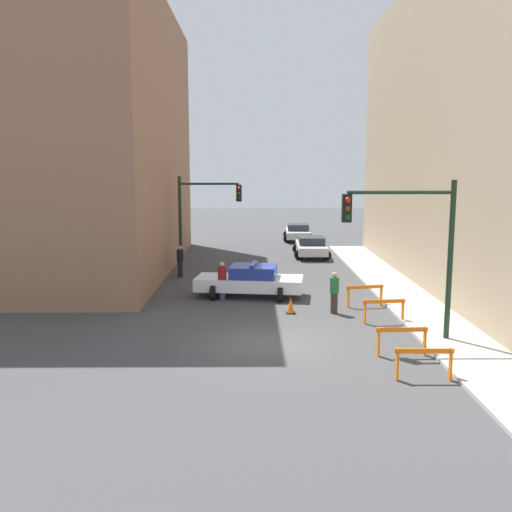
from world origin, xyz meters
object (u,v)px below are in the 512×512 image
(traffic_light_far, at_px, (200,210))
(barrier_mid, at_px, (402,336))
(barrier_corner, at_px, (365,292))
(parked_car_near, at_px, (311,246))
(pedestrian_corner, at_px, (180,261))
(parked_car_mid, at_px, (298,232))
(barrier_back, at_px, (384,307))
(pedestrian_crossing, at_px, (222,280))
(traffic_light_near, at_px, (415,236))
(pedestrian_sidewalk, at_px, (334,292))
(barrier_front, at_px, (424,359))
(police_car, at_px, (250,281))
(traffic_cone, at_px, (291,306))

(traffic_light_far, relative_size, barrier_mid, 3.25)
(barrier_mid, distance_m, barrier_corner, 6.17)
(parked_car_near, relative_size, pedestrian_corner, 2.62)
(parked_car_mid, bearing_deg, barrier_back, -84.11)
(pedestrian_crossing, bearing_deg, traffic_light_near, -170.23)
(pedestrian_corner, distance_m, barrier_corner, 10.58)
(barrier_back, bearing_deg, pedestrian_sidewalk, 138.48)
(traffic_light_near, height_order, barrier_back, traffic_light_near)
(barrier_front, relative_size, barrier_corner, 1.01)
(parked_car_mid, bearing_deg, pedestrian_crossing, -101.13)
(pedestrian_corner, bearing_deg, pedestrian_sidewalk, -149.85)
(parked_car_mid, height_order, barrier_front, parked_car_mid)
(barrier_front, distance_m, barrier_back, 5.68)
(traffic_light_far, bearing_deg, pedestrian_corner, -120.93)
(barrier_front, height_order, barrier_corner, same)
(pedestrian_sidewalk, xyz_separation_m, barrier_corner, (1.42, 1.07, -0.24))
(traffic_light_near, height_order, pedestrian_crossing, traffic_light_near)
(traffic_light_near, distance_m, barrier_back, 3.69)
(barrier_front, distance_m, barrier_mid, 2.03)
(barrier_front, bearing_deg, traffic_light_far, 114.56)
(pedestrian_crossing, height_order, pedestrian_sidewalk, same)
(pedestrian_sidewalk, bearing_deg, parked_car_mid, -114.54)
(traffic_light_far, distance_m, barrier_front, 18.05)
(traffic_light_far, relative_size, police_car, 1.06)
(parked_car_near, xyz_separation_m, traffic_cone, (-2.29, -14.14, -0.36))
(barrier_corner, bearing_deg, pedestrian_corner, 142.44)
(pedestrian_crossing, bearing_deg, parked_car_mid, -51.25)
(traffic_light_far, xyz_separation_m, pedestrian_corner, (-0.94, -1.57, -2.54))
(barrier_front, bearing_deg, pedestrian_corner, 119.71)
(traffic_light_far, height_order, barrier_front, traffic_light_far)
(traffic_light_near, relative_size, parked_car_mid, 1.19)
(parked_car_mid, relative_size, barrier_mid, 2.74)
(traffic_cone, bearing_deg, barrier_front, -66.51)
(pedestrian_corner, xyz_separation_m, barrier_mid, (8.28, -12.62, -0.24))
(barrier_mid, bearing_deg, parked_car_near, 92.19)
(barrier_mid, xyz_separation_m, barrier_corner, (0.10, 6.17, 0.00))
(police_car, bearing_deg, barrier_corner, -104.14)
(barrier_mid, bearing_deg, barrier_corner, 89.08)
(pedestrian_crossing, xyz_separation_m, barrier_front, (5.92, -9.54, -0.24))
(traffic_light_near, height_order, traffic_light_far, traffic_light_near)
(traffic_light_near, distance_m, pedestrian_corner, 14.60)
(pedestrian_crossing, relative_size, barrier_front, 1.04)
(traffic_light_far, distance_m, pedestrian_sidewalk, 11.20)
(police_car, bearing_deg, pedestrian_corner, 46.22)
(police_car, height_order, traffic_cone, police_car)
(pedestrian_crossing, relative_size, barrier_back, 1.04)
(traffic_light_far, bearing_deg, parked_car_mid, 63.81)
(traffic_cone, bearing_deg, traffic_light_far, 115.40)
(barrier_front, bearing_deg, traffic_cone, 113.49)
(parked_car_near, xyz_separation_m, parked_car_mid, (-0.19, 7.97, 0.00))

